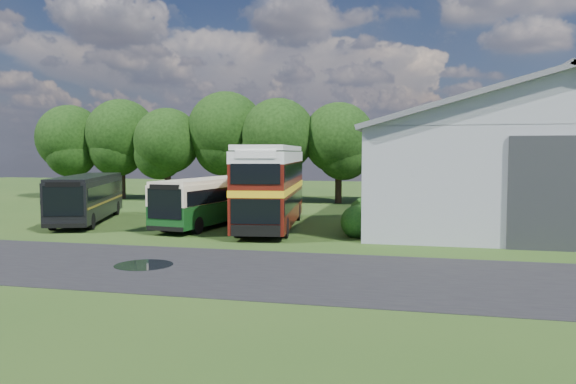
% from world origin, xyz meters
% --- Properties ---
extents(ground, '(120.00, 120.00, 0.00)m').
position_xyz_m(ground, '(0.00, 0.00, 0.00)').
color(ground, '#203D13').
rests_on(ground, ground).
extents(asphalt_road, '(60.00, 8.00, 0.02)m').
position_xyz_m(asphalt_road, '(3.00, -3.00, 0.00)').
color(asphalt_road, black).
rests_on(asphalt_road, ground).
extents(puddle, '(2.20, 2.20, 0.01)m').
position_xyz_m(puddle, '(-1.50, -3.00, 0.00)').
color(puddle, black).
rests_on(puddle, ground).
extents(storage_shed, '(18.80, 24.80, 8.15)m').
position_xyz_m(storage_shed, '(15.00, 15.98, 4.17)').
color(storage_shed, gray).
rests_on(storage_shed, ground).
extents(tree_far_left, '(6.12, 6.12, 8.64)m').
position_xyz_m(tree_far_left, '(-23.00, 24.00, 5.56)').
color(tree_far_left, black).
rests_on(tree_far_left, ground).
extents(tree_left_a, '(6.46, 6.46, 9.12)m').
position_xyz_m(tree_left_a, '(-18.00, 24.50, 5.87)').
color(tree_left_a, black).
rests_on(tree_left_a, ground).
extents(tree_left_b, '(5.78, 5.78, 8.16)m').
position_xyz_m(tree_left_b, '(-13.00, 23.50, 5.25)').
color(tree_left_b, black).
rests_on(tree_left_b, ground).
extents(tree_mid, '(6.80, 6.80, 9.60)m').
position_xyz_m(tree_mid, '(-8.00, 24.80, 6.18)').
color(tree_mid, black).
rests_on(tree_mid, ground).
extents(tree_right_a, '(6.26, 6.26, 8.83)m').
position_xyz_m(tree_right_a, '(-3.00, 23.80, 5.69)').
color(tree_right_a, black).
rests_on(tree_right_a, ground).
extents(tree_right_b, '(5.98, 5.98, 8.45)m').
position_xyz_m(tree_right_b, '(2.00, 24.60, 5.44)').
color(tree_right_b, black).
rests_on(tree_right_b, ground).
extents(shrub_front, '(1.70, 1.70, 1.70)m').
position_xyz_m(shrub_front, '(5.60, 6.00, 0.00)').
color(shrub_front, '#194714').
rests_on(shrub_front, ground).
extents(shrub_mid, '(1.60, 1.60, 1.60)m').
position_xyz_m(shrub_mid, '(5.60, 8.00, 0.00)').
color(shrub_mid, '#194714').
rests_on(shrub_mid, ground).
extents(shrub_back, '(1.80, 1.80, 1.80)m').
position_xyz_m(shrub_back, '(5.60, 10.00, 0.00)').
color(shrub_back, '#194714').
rests_on(shrub_back, ground).
extents(bus_green_single, '(3.79, 10.29, 2.77)m').
position_xyz_m(bus_green_single, '(-3.17, 8.81, 1.48)').
color(bus_green_single, black).
rests_on(bus_green_single, ground).
extents(bus_maroon_double, '(4.08, 11.05, 4.64)m').
position_xyz_m(bus_maroon_double, '(0.47, 8.29, 2.31)').
color(bus_maroon_double, black).
rests_on(bus_maroon_double, ground).
extents(bus_dark_single, '(5.71, 10.54, 2.85)m').
position_xyz_m(bus_dark_single, '(-11.28, 8.49, 1.52)').
color(bus_dark_single, black).
rests_on(bus_dark_single, ground).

